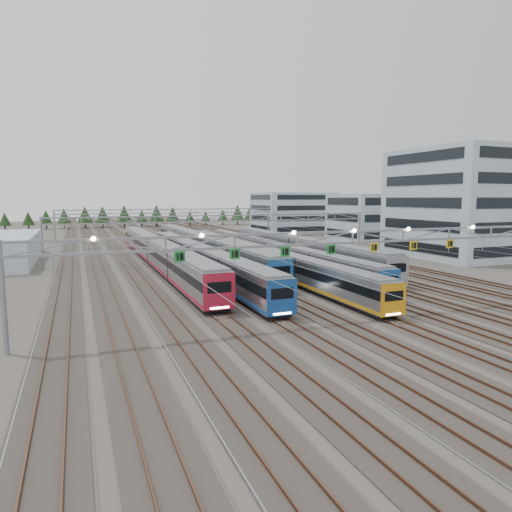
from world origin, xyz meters
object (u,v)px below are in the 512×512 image
object	(u,v)px
train_c	(202,246)
gantry_mid	(221,224)
west_shed	(3,249)
gantry_near	(353,240)
depot_bldg_mid	(366,218)
train_d	(254,255)
depot_bldg_north	(293,213)
train_e	(272,252)
train_f	(297,249)
train_b	(199,258)
train_a	(157,251)
gantry_far	(170,215)
depot_bldg_south	(459,203)

from	to	relation	value
train_c	gantry_mid	bearing A→B (deg)	-62.18
train_c	west_shed	distance (m)	33.23
gantry_near	depot_bldg_mid	bearing A→B (deg)	54.12
train_d	depot_bldg_north	world-z (taller)	depot_bldg_north
west_shed	train_e	bearing A→B (deg)	-22.93
train_f	depot_bldg_mid	bearing A→B (deg)	40.04
depot_bldg_mid	train_d	bearing A→B (deg)	-143.61
train_b	west_shed	size ratio (longest dim) A/B	1.92
train_a	depot_bldg_mid	distance (m)	60.22
train_e	gantry_far	xyz separation A→B (m)	(-6.75, 51.25, 4.42)
depot_bldg_mid	depot_bldg_north	distance (m)	32.41
train_c	train_e	size ratio (longest dim) A/B	1.10
train_d	gantry_far	world-z (taller)	gantry_far
train_d	train_b	bearing A→B (deg)	-172.45
train_e	gantry_mid	distance (m)	10.21
gantry_mid	west_shed	size ratio (longest dim) A/B	1.88
gantry_near	depot_bldg_south	world-z (taller)	depot_bldg_south
train_f	depot_bldg_south	xyz separation A→B (m)	(31.06, -3.86, 7.47)
depot_bldg_south	depot_bldg_north	world-z (taller)	depot_bldg_south
gantry_far	depot_bldg_north	world-z (taller)	depot_bldg_north
train_d	gantry_far	bearing A→B (deg)	92.35
gantry_mid	depot_bldg_north	bearing A→B (deg)	53.29
train_b	gantry_far	bearing A→B (deg)	83.12
depot_bldg_south	gantry_far	bearing A→B (deg)	127.38
gantry_mid	west_shed	world-z (taller)	gantry_mid
train_e	west_shed	xyz separation A→B (m)	(-41.48, 17.55, 0.34)
train_a	gantry_far	world-z (taller)	gantry_far
train_a	train_e	world-z (taller)	train_a
train_c	depot_bldg_south	xyz separation A→B (m)	(44.56, -14.66, 7.49)
train_a	train_d	xyz separation A→B (m)	(13.50, -8.25, -0.30)
train_c	gantry_far	bearing A→B (deg)	86.84
train_b	train_e	xyz separation A→B (m)	(13.50, 4.69, -0.18)
depot_bldg_south	west_shed	distance (m)	80.38
gantry_near	gantry_mid	bearing A→B (deg)	89.93
train_d	gantry_mid	xyz separation A→B (m)	(-2.25, 9.75, 4.42)
depot_bldg_north	train_c	bearing A→B (deg)	-130.57
train_b	depot_bldg_mid	size ratio (longest dim) A/B	3.59
gantry_near	gantry_mid	world-z (taller)	gantry_near
train_c	west_shed	world-z (taller)	west_shed
train_c	train_d	distance (m)	14.72
gantry_mid	depot_bldg_mid	size ratio (longest dim) A/B	3.52
train_f	gantry_far	world-z (taller)	gantry_far
gantry_near	gantry_far	world-z (taller)	gantry_near
depot_bldg_north	west_shed	bearing A→B (deg)	-150.55
train_b	train_f	xyz separation A→B (m)	(18.00, 4.41, 0.17)
train_c	depot_bldg_south	distance (m)	47.50
train_b	gantry_near	world-z (taller)	gantry_near
depot_bldg_mid	west_shed	size ratio (longest dim) A/B	0.53
train_c	train_e	xyz separation A→B (m)	(9.00, -10.51, -0.32)
train_d	west_shed	size ratio (longest dim) A/B	2.23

